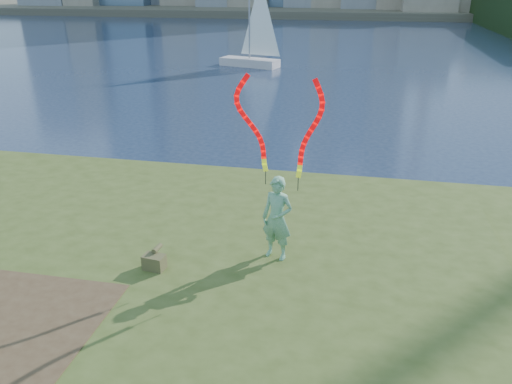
# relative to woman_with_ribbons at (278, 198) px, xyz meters

# --- Properties ---
(ground) EXTENTS (320.00, 320.00, 0.00)m
(ground) POSITION_rel_woman_with_ribbons_xyz_m (-2.09, -0.01, -2.19)
(ground) COLOR #1A2742
(ground) RESTS_ON ground
(grassy_knoll) EXTENTS (20.00, 18.00, 0.80)m
(grassy_knoll) POSITION_rel_woman_with_ribbons_xyz_m (-2.09, -2.31, -1.85)
(grassy_knoll) COLOR #3C4D1B
(grassy_knoll) RESTS_ON ground
(dirt_patch) EXTENTS (3.20, 3.00, 0.02)m
(dirt_patch) POSITION_rel_woman_with_ribbons_xyz_m (-4.29, -3.21, -1.38)
(dirt_patch) COLOR #47331E
(dirt_patch) RESTS_ON grassy_knoll
(far_shore) EXTENTS (320.00, 40.00, 1.20)m
(far_shore) POSITION_rel_woman_with_ribbons_xyz_m (-2.09, 94.99, -1.59)
(far_shore) COLOR #514B3B
(far_shore) RESTS_ON ground
(woman_with_ribbons) EXTENTS (2.05, 0.74, 4.21)m
(woman_with_ribbons) POSITION_rel_woman_with_ribbons_xyz_m (0.00, 0.00, 0.00)
(woman_with_ribbons) COLOR #15773B
(woman_with_ribbons) RESTS_ON grassy_knoll
(canvas_bag) EXTENTS (0.48, 0.54, 0.42)m
(canvas_bag) POSITION_rel_woman_with_ribbons_xyz_m (-2.43, -1.00, -1.22)
(canvas_bag) COLOR #4E4F2A
(canvas_bag) RESTS_ON grassy_knoll
(sailboat) EXTENTS (4.91, 2.73, 7.43)m
(sailboat) POSITION_rel_woman_with_ribbons_xyz_m (-6.61, 29.13, -0.91)
(sailboat) COLOR beige
(sailboat) RESTS_ON ground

